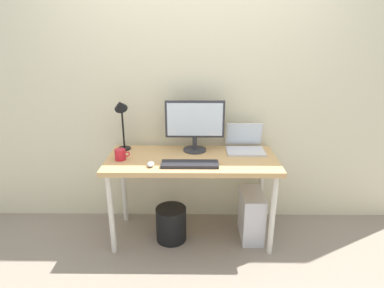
{
  "coord_description": "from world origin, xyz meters",
  "views": [
    {
      "loc": [
        0.02,
        -2.45,
        1.71
      ],
      "look_at": [
        0.0,
        0.0,
        0.86
      ],
      "focal_mm": 30.15,
      "sensor_mm": 36.0,
      "label": 1
    }
  ],
  "objects_px": {
    "keyboard": "(190,164)",
    "coffee_mug": "(120,155)",
    "desk_lamp": "(121,113)",
    "computer_tower": "(251,215)",
    "desk": "(192,166)",
    "laptop": "(245,144)",
    "mouse": "(151,164)",
    "monitor": "(195,123)",
    "wastebasket": "(171,224)"
  },
  "relations": [
    {
      "from": "laptop",
      "to": "computer_tower",
      "type": "height_order",
      "value": "laptop"
    },
    {
      "from": "monitor",
      "to": "laptop",
      "type": "bearing_deg",
      "value": 2.29
    },
    {
      "from": "monitor",
      "to": "computer_tower",
      "type": "xyz_separation_m",
      "value": [
        0.49,
        -0.18,
        -0.78
      ]
    },
    {
      "from": "desk",
      "to": "wastebasket",
      "type": "height_order",
      "value": "desk"
    },
    {
      "from": "desk_lamp",
      "to": "monitor",
      "type": "bearing_deg",
      "value": -0.07
    },
    {
      "from": "keyboard",
      "to": "desk_lamp",
      "type": "bearing_deg",
      "value": 150.18
    },
    {
      "from": "computer_tower",
      "to": "wastebasket",
      "type": "relative_size",
      "value": 1.4
    },
    {
      "from": "laptop",
      "to": "wastebasket",
      "type": "distance_m",
      "value": 0.94
    },
    {
      "from": "desk_lamp",
      "to": "keyboard",
      "type": "distance_m",
      "value": 0.74
    },
    {
      "from": "laptop",
      "to": "desk_lamp",
      "type": "xyz_separation_m",
      "value": [
        -1.05,
        -0.02,
        0.27
      ]
    },
    {
      "from": "monitor",
      "to": "keyboard",
      "type": "bearing_deg",
      "value": -96.4
    },
    {
      "from": "computer_tower",
      "to": "wastebasket",
      "type": "distance_m",
      "value": 0.7
    },
    {
      "from": "wastebasket",
      "to": "monitor",
      "type": "bearing_deg",
      "value": 48.92
    },
    {
      "from": "monitor",
      "to": "keyboard",
      "type": "distance_m",
      "value": 0.41
    },
    {
      "from": "mouse",
      "to": "wastebasket",
      "type": "bearing_deg",
      "value": 40.59
    },
    {
      "from": "desk_lamp",
      "to": "mouse",
      "type": "distance_m",
      "value": 0.55
    },
    {
      "from": "keyboard",
      "to": "coffee_mug",
      "type": "xyz_separation_m",
      "value": [
        -0.56,
        0.12,
        0.03
      ]
    },
    {
      "from": "desk",
      "to": "mouse",
      "type": "xyz_separation_m",
      "value": [
        -0.32,
        -0.18,
        0.09
      ]
    },
    {
      "from": "mouse",
      "to": "coffee_mug",
      "type": "xyz_separation_m",
      "value": [
        -0.26,
        0.13,
        0.03
      ]
    },
    {
      "from": "keyboard",
      "to": "coffee_mug",
      "type": "relative_size",
      "value": 3.56
    },
    {
      "from": "desk_lamp",
      "to": "keyboard",
      "type": "bearing_deg",
      "value": -29.82
    },
    {
      "from": "desk",
      "to": "computer_tower",
      "type": "bearing_deg",
      "value": -0.66
    },
    {
      "from": "monitor",
      "to": "wastebasket",
      "type": "height_order",
      "value": "monitor"
    },
    {
      "from": "mouse",
      "to": "wastebasket",
      "type": "distance_m",
      "value": 0.63
    },
    {
      "from": "desk_lamp",
      "to": "coffee_mug",
      "type": "xyz_separation_m",
      "value": [
        0.02,
        -0.22,
        -0.29
      ]
    },
    {
      "from": "laptop",
      "to": "keyboard",
      "type": "height_order",
      "value": "laptop"
    },
    {
      "from": "desk",
      "to": "keyboard",
      "type": "bearing_deg",
      "value": -95.33
    },
    {
      "from": "coffee_mug",
      "to": "computer_tower",
      "type": "distance_m",
      "value": 1.23
    },
    {
      "from": "laptop",
      "to": "computer_tower",
      "type": "xyz_separation_m",
      "value": [
        0.06,
        -0.19,
        -0.59
      ]
    },
    {
      "from": "mouse",
      "to": "computer_tower",
      "type": "distance_m",
      "value": 1.01
    },
    {
      "from": "laptop",
      "to": "mouse",
      "type": "xyz_separation_m",
      "value": [
        -0.77,
        -0.36,
        -0.04
      ]
    },
    {
      "from": "coffee_mug",
      "to": "wastebasket",
      "type": "height_order",
      "value": "coffee_mug"
    },
    {
      "from": "computer_tower",
      "to": "desk_lamp",
      "type": "bearing_deg",
      "value": 170.97
    },
    {
      "from": "computer_tower",
      "to": "laptop",
      "type": "bearing_deg",
      "value": 107.25
    },
    {
      "from": "desk_lamp",
      "to": "computer_tower",
      "type": "height_order",
      "value": "desk_lamp"
    },
    {
      "from": "desk",
      "to": "mouse",
      "type": "bearing_deg",
      "value": -150.61
    },
    {
      "from": "computer_tower",
      "to": "coffee_mug",
      "type": "bearing_deg",
      "value": -177.98
    },
    {
      "from": "desk",
      "to": "computer_tower",
      "type": "relative_size",
      "value": 3.31
    },
    {
      "from": "monitor",
      "to": "keyboard",
      "type": "height_order",
      "value": "monitor"
    },
    {
      "from": "laptop",
      "to": "keyboard",
      "type": "xyz_separation_m",
      "value": [
        -0.47,
        -0.35,
        -0.05
      ]
    },
    {
      "from": "desk_lamp",
      "to": "computer_tower",
      "type": "xyz_separation_m",
      "value": [
        1.11,
        -0.18,
        -0.86
      ]
    },
    {
      "from": "keyboard",
      "to": "wastebasket",
      "type": "height_order",
      "value": "keyboard"
    },
    {
      "from": "desk_lamp",
      "to": "coffee_mug",
      "type": "bearing_deg",
      "value": -84.51
    },
    {
      "from": "keyboard",
      "to": "wastebasket",
      "type": "bearing_deg",
      "value": 148.34
    },
    {
      "from": "laptop",
      "to": "coffee_mug",
      "type": "height_order",
      "value": "laptop"
    },
    {
      "from": "monitor",
      "to": "laptop",
      "type": "xyz_separation_m",
      "value": [
        0.43,
        0.02,
        -0.19
      ]
    },
    {
      "from": "laptop",
      "to": "coffee_mug",
      "type": "distance_m",
      "value": 1.06
    },
    {
      "from": "desk_lamp",
      "to": "keyboard",
      "type": "xyz_separation_m",
      "value": [
        0.58,
        -0.33,
        -0.32
      ]
    },
    {
      "from": "keyboard",
      "to": "coffee_mug",
      "type": "height_order",
      "value": "coffee_mug"
    },
    {
      "from": "desk",
      "to": "desk_lamp",
      "type": "distance_m",
      "value": 0.74
    }
  ]
}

